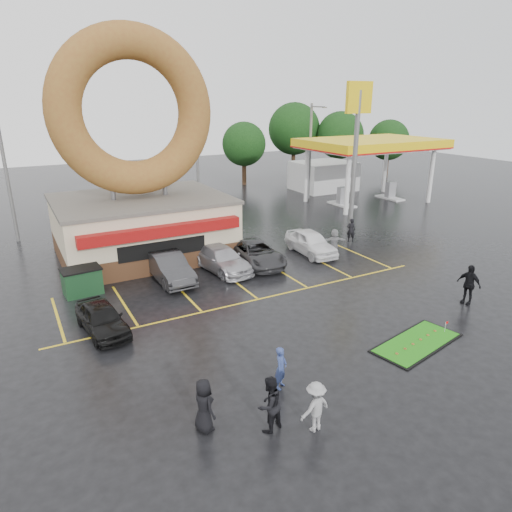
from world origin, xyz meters
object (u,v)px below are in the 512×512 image
streetlight_mid (198,158)px  streetlight_left (6,173)px  dumpster (82,282)px  car_dgrey (169,267)px  person_blue (281,368)px  car_white (311,242)px  car_grey (255,253)px  person_cameraman (469,284)px  streetlight_right (311,149)px  shell_sign (357,128)px  putting_green (417,343)px  car_black (102,318)px  gas_station (349,159)px  donut_shop (139,185)px  car_silver (221,259)px

streetlight_mid → streetlight_left: bearing=-175.9°
streetlight_left → streetlight_mid: (14.00, 1.00, 0.00)m
streetlight_mid → dumpster: streetlight_mid is taller
car_dgrey → person_blue: bearing=-90.2°
car_dgrey → car_white: size_ratio=1.04×
streetlight_left → streetlight_mid: size_ratio=1.00×
car_grey → person_cameraman: 11.71m
streetlight_right → person_blue: bearing=-126.7°
shell_sign → car_grey: 13.19m
putting_green → car_black: bearing=147.0°
gas_station → car_black: bearing=-147.8°
streetlight_mid → person_blue: streetlight_mid is taller
car_dgrey → person_cameraman: bearing=-41.1°
person_blue → putting_green: size_ratio=0.35×
shell_sign → streetlight_right: bearing=73.2°
car_black → car_white: 14.44m
donut_shop → gas_station: 24.35m
gas_station → donut_shop: bearing=-160.9°
streetlight_right → putting_green: streetlight_right is taller
car_black → car_silver: 8.69m
gas_station → dumpster: bearing=-155.4°
streetlight_right → car_black: size_ratio=2.40×
streetlight_mid → car_black: (-11.43, -17.24, -4.14)m
person_blue → streetlight_right: bearing=16.1°
shell_sign → person_blue: bearing=-135.9°
putting_green → streetlight_mid: bearing=89.0°
gas_station → shell_sign: bearing=-128.1°
shell_sign → gas_station: bearing=51.9°
car_dgrey → car_silver: bearing=-0.2°
dumpster → gas_station: bearing=20.2°
car_black → person_cameraman: 17.03m
shell_sign → car_silver: size_ratio=2.23×
car_silver → car_white: bearing=-8.4°
car_grey → car_white: (4.00, -0.05, 0.06)m
car_grey → gas_station: bearing=40.0°
putting_green → car_grey: bearing=96.1°
car_white → car_grey: bearing=-176.9°
car_grey → person_blue: person_blue is taller
car_dgrey → car_grey: (5.41, 0.05, -0.07)m
car_dgrey → person_cameraman: person_cameraman is taller
donut_shop → car_dgrey: (-0.04, -5.03, -3.71)m
streetlight_left → car_white: bearing=-36.2°
car_black → car_white: size_ratio=0.85×
shell_sign → dumpster: (-20.50, -3.67, -6.73)m
car_dgrey → dumpster: 4.47m
car_grey → car_white: 4.00m
car_black → car_silver: bearing=22.9°
streetlight_mid → streetlight_right: bearing=4.8°
car_dgrey → car_grey: car_dgrey is taller
person_blue → person_cameraman: size_ratio=0.78×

